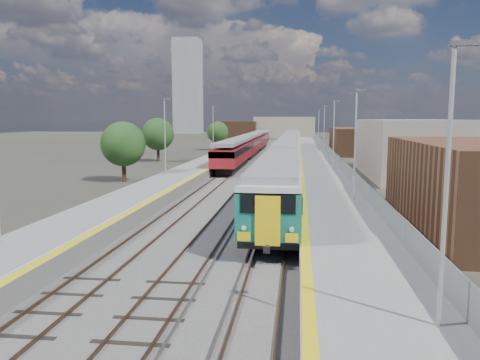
# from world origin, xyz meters

# --- Properties ---
(ground) EXTENTS (320.00, 320.00, 0.00)m
(ground) POSITION_xyz_m (0.00, 50.00, 0.00)
(ground) COLOR #47443A
(ground) RESTS_ON ground
(ballast_bed) EXTENTS (10.50, 155.00, 0.06)m
(ballast_bed) POSITION_xyz_m (-2.25, 52.50, 0.03)
(ballast_bed) COLOR #565451
(ballast_bed) RESTS_ON ground
(tracks) EXTENTS (8.96, 160.00, 0.17)m
(tracks) POSITION_xyz_m (-1.65, 54.18, 0.11)
(tracks) COLOR #4C3323
(tracks) RESTS_ON ground
(platform_right) EXTENTS (4.70, 155.00, 8.52)m
(platform_right) POSITION_xyz_m (5.28, 52.49, 0.54)
(platform_right) COLOR slate
(platform_right) RESTS_ON ground
(platform_left) EXTENTS (4.30, 155.00, 8.52)m
(platform_left) POSITION_xyz_m (-9.05, 52.49, 0.52)
(platform_left) COLOR slate
(platform_left) RESTS_ON ground
(buildings) EXTENTS (72.00, 185.50, 40.00)m
(buildings) POSITION_xyz_m (-18.12, 138.60, 10.70)
(buildings) COLOR brown
(buildings) RESTS_ON ground
(green_train) EXTENTS (3.01, 83.80, 3.32)m
(green_train) POSITION_xyz_m (1.50, 51.27, 2.34)
(green_train) COLOR black
(green_train) RESTS_ON ground
(red_train) EXTENTS (2.91, 58.99, 3.67)m
(red_train) POSITION_xyz_m (-5.50, 68.78, 2.17)
(red_train) COLOR black
(red_train) RESTS_ON ground
(tree_a) EXTENTS (4.60, 4.60, 6.24)m
(tree_a) POSITION_xyz_m (-15.18, 35.80, 3.92)
(tree_a) COLOR #382619
(tree_a) RESTS_ON ground
(tree_b) EXTENTS (4.89, 4.89, 6.63)m
(tree_b) POSITION_xyz_m (-18.40, 58.34, 4.17)
(tree_b) COLOR #382619
(tree_b) RESTS_ON ground
(tree_c) EXTENTS (4.39, 4.39, 5.95)m
(tree_c) POSITION_xyz_m (-13.71, 84.23, 3.74)
(tree_c) COLOR #382619
(tree_c) RESTS_ON ground
(tree_d) EXTENTS (4.24, 4.24, 5.74)m
(tree_d) POSITION_xyz_m (19.24, 65.84, 3.61)
(tree_d) COLOR #382619
(tree_d) RESTS_ON ground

